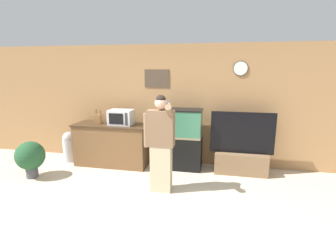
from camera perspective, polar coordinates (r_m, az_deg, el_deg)
ground_plane at (r=3.93m, az=-6.96°, el=-19.99°), size 18.00×18.00×0.00m
wall_back_paneled at (r=5.79m, az=0.70°, el=4.58°), size 10.00×0.08×2.60m
counter_island at (r=5.90m, az=-12.05°, el=-3.92°), size 1.62×0.64×0.92m
microwave at (r=5.66m, az=-10.19°, el=1.88°), size 0.50×0.36×0.32m
knife_block at (r=5.90m, az=-14.96°, el=1.56°), size 0.14×0.12×0.31m
aquarium_on_stand at (r=5.51m, az=3.17°, el=-2.91°), size 0.81×0.44×1.28m
tv_on_stand at (r=5.52m, az=15.61°, el=-6.27°), size 1.25×0.40×1.26m
person_standing at (r=4.42m, az=-1.65°, el=-3.62°), size 0.53×0.40×1.68m
potted_plant at (r=5.76m, az=-27.80°, el=-5.91°), size 0.55×0.55×0.72m
trash_bin at (r=6.43m, az=-20.64°, el=-4.11°), size 0.30×0.30×0.69m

